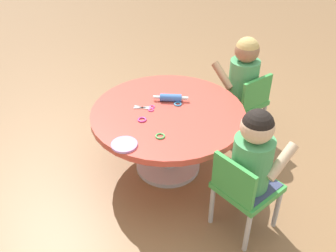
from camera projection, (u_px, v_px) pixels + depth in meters
The scene contains 12 objects.
ground_plane at pixel (168, 166), 2.66m from camera, with size 10.00×10.00×0.00m, color olive.
craft_table at pixel (168, 124), 2.45m from camera, with size 0.98×0.98×0.46m.
child_chair_left at pixel (244, 189), 2.05m from camera, with size 0.39×0.39×0.54m.
seated_child_left at pixel (254, 153), 1.94m from camera, with size 0.37×0.42×0.51m.
child_chair_right at pixel (244, 102), 2.79m from camera, with size 0.37×0.37×0.54m.
seated_child_right at pixel (244, 72), 2.68m from camera, with size 0.41×0.36×0.51m.
rolling_pin at pixel (171, 98), 2.48m from camera, with size 0.11×0.22×0.05m.
craft_scissors at pixel (147, 108), 2.42m from camera, with size 0.11×0.14×0.01m.
playdough_blob_0 at pixel (124, 145), 2.10m from camera, with size 0.15×0.15×0.01m, color #CC99E5.
cookie_cutter_0 at pixel (178, 104), 2.46m from camera, with size 0.05×0.05×0.01m, color #3F99D8.
cookie_cutter_1 at pixel (142, 120), 2.31m from camera, with size 0.05×0.05×0.01m, color #D83FA5.
cookie_cutter_2 at pixel (160, 136), 2.17m from camera, with size 0.06×0.06×0.01m, color #4CB259.
Camera 1 is at (-1.90, 0.68, 1.76)m, focal length 40.58 mm.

